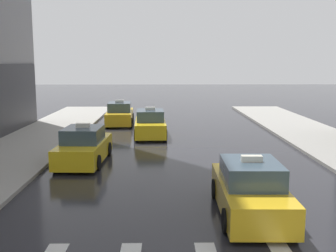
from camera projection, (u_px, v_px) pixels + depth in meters
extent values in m
cube|color=gold|center=(250.00, 196.00, 11.92)|extent=(1.90, 4.54, 0.84)
cube|color=#384C5B|center=(251.00, 172.00, 11.71)|extent=(1.65, 2.14, 0.64)
cube|color=silver|center=(252.00, 159.00, 11.65)|extent=(0.61, 0.25, 0.18)
cylinder|color=black|center=(216.00, 189.00, 13.30)|extent=(0.24, 0.66, 0.66)
cylinder|color=black|center=(268.00, 189.00, 13.29)|extent=(0.24, 0.66, 0.66)
cylinder|color=black|center=(227.00, 221.00, 10.63)|extent=(0.24, 0.66, 0.66)
cylinder|color=black|center=(292.00, 221.00, 10.62)|extent=(0.24, 0.66, 0.66)
cube|color=#F2EAB2|center=(219.00, 173.00, 14.16)|extent=(0.20, 0.04, 0.14)
cube|color=#F2EAB2|center=(255.00, 174.00, 14.15)|extent=(0.20, 0.04, 0.14)
cube|color=yellow|center=(84.00, 150.00, 18.14)|extent=(1.97, 4.57, 0.84)
cube|color=#384C5B|center=(83.00, 134.00, 17.93)|extent=(1.68, 2.16, 0.64)
cube|color=silver|center=(83.00, 125.00, 17.86)|extent=(0.61, 0.26, 0.18)
cylinder|color=black|center=(73.00, 149.00, 19.53)|extent=(0.25, 0.67, 0.66)
cylinder|color=black|center=(108.00, 149.00, 19.49)|extent=(0.25, 0.67, 0.66)
cylinder|color=black|center=(57.00, 162.00, 16.86)|extent=(0.25, 0.67, 0.66)
cylinder|color=black|center=(97.00, 163.00, 16.82)|extent=(0.25, 0.67, 0.66)
cube|color=#F2EAB2|center=(82.00, 140.00, 20.39)|extent=(0.20, 0.05, 0.14)
cube|color=#F2EAB2|center=(107.00, 140.00, 20.36)|extent=(0.20, 0.05, 0.14)
cube|color=yellow|center=(150.00, 127.00, 24.72)|extent=(1.96, 4.56, 0.84)
cube|color=#384C5B|center=(150.00, 115.00, 24.51)|extent=(1.68, 2.16, 0.64)
cube|color=silver|center=(150.00, 109.00, 24.45)|extent=(0.61, 0.26, 0.18)
cylinder|color=black|center=(137.00, 127.00, 26.05)|extent=(0.24, 0.67, 0.66)
cylinder|color=black|center=(163.00, 127.00, 26.13)|extent=(0.24, 0.67, 0.66)
cylinder|color=black|center=(136.00, 135.00, 23.38)|extent=(0.24, 0.67, 0.66)
cylinder|color=black|center=(165.00, 134.00, 23.47)|extent=(0.24, 0.67, 0.66)
cube|color=#F2EAB2|center=(141.00, 121.00, 26.92)|extent=(0.20, 0.05, 0.14)
cube|color=#F2EAB2|center=(159.00, 121.00, 26.99)|extent=(0.20, 0.05, 0.14)
cube|color=gold|center=(120.00, 117.00, 29.47)|extent=(1.97, 4.56, 0.84)
cube|color=#384C5B|center=(120.00, 107.00, 29.26)|extent=(1.68, 2.16, 0.64)
cube|color=silver|center=(119.00, 101.00, 29.19)|extent=(0.61, 0.26, 0.18)
cylinder|color=black|center=(110.00, 117.00, 30.79)|extent=(0.24, 0.67, 0.66)
cylinder|color=black|center=(132.00, 117.00, 30.88)|extent=(0.24, 0.67, 0.66)
cylinder|color=black|center=(106.00, 123.00, 28.13)|extent=(0.24, 0.67, 0.66)
cylinder|color=black|center=(131.00, 122.00, 28.22)|extent=(0.24, 0.67, 0.66)
cube|color=#F2EAB2|center=(114.00, 112.00, 31.67)|extent=(0.20, 0.05, 0.14)
cube|color=#F2EAB2|center=(130.00, 112.00, 31.74)|extent=(0.20, 0.05, 0.14)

